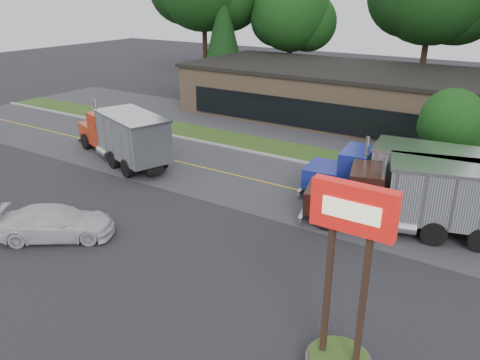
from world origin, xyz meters
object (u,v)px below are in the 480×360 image
object	(u,v)px
bilo_sign	(343,315)
rally_car	(56,223)
dump_truck_red	(124,135)
dump_truck_blue	(400,175)
dump_truck_maroon	(420,195)

from	to	relation	value
bilo_sign	rally_car	bearing A→B (deg)	176.80
dump_truck_red	rally_car	world-z (taller)	dump_truck_red
bilo_sign	dump_truck_blue	bearing A→B (deg)	98.05
dump_truck_blue	dump_truck_maroon	bearing A→B (deg)	118.57
bilo_sign	dump_truck_red	xyz separation A→B (m)	(-18.52, 9.74, -0.21)
dump_truck_red	dump_truck_maroon	bearing A→B (deg)	-158.87
rally_car	bilo_sign	bearing A→B (deg)	-129.81
dump_truck_red	dump_truck_maroon	world-z (taller)	same
dump_truck_red	rally_car	bearing A→B (deg)	138.16
rally_car	dump_truck_maroon	bearing A→B (deg)	-91.67
dump_truck_red	dump_truck_blue	world-z (taller)	same
bilo_sign	dump_truck_maroon	size ratio (longest dim) A/B	0.64
rally_car	dump_truck_blue	bearing A→B (deg)	-82.94
dump_truck_red	dump_truck_blue	distance (m)	16.97
bilo_sign	dump_truck_maroon	bearing A→B (deg)	91.57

